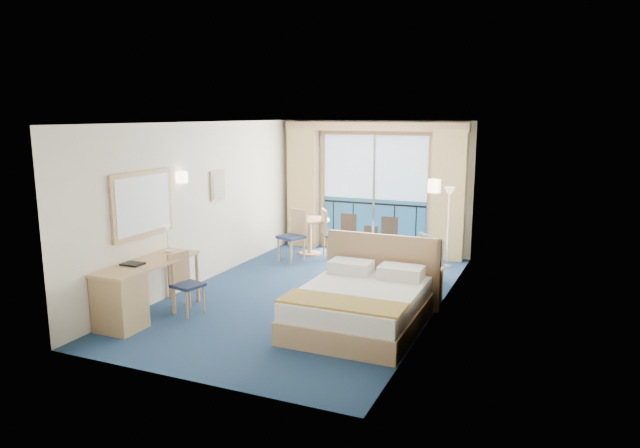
{
  "coord_description": "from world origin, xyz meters",
  "views": [
    {
      "loc": [
        3.56,
        -7.94,
        2.82
      ],
      "look_at": [
        0.08,
        0.2,
        1.11
      ],
      "focal_mm": 32.0,
      "sensor_mm": 36.0,
      "label": 1
    }
  ],
  "objects": [
    {
      "name": "floor",
      "position": [
        0.0,
        0.0,
        0.0
      ],
      "size": [
        6.5,
        6.5,
        0.0
      ],
      "primitive_type": "plane",
      "color": "navy",
      "rests_on": "ground"
    },
    {
      "name": "room_walls",
      "position": [
        0.0,
        0.0,
        1.78
      ],
      "size": [
        4.04,
        6.54,
        2.72
      ],
      "color": "beige",
      "rests_on": "ground"
    },
    {
      "name": "balcony_door",
      "position": [
        -0.01,
        3.22,
        1.14
      ],
      "size": [
        2.36,
        0.03,
        2.52
      ],
      "color": "navy",
      "rests_on": "room_walls"
    },
    {
      "name": "curtain_left",
      "position": [
        -1.55,
        3.07,
        1.28
      ],
      "size": [
        0.65,
        0.22,
        2.55
      ],
      "primitive_type": "cube",
      "color": "tan",
      "rests_on": "room_walls"
    },
    {
      "name": "curtain_right",
      "position": [
        1.55,
        3.07,
        1.28
      ],
      "size": [
        0.65,
        0.22,
        2.55
      ],
      "primitive_type": "cube",
      "color": "tan",
      "rests_on": "room_walls"
    },
    {
      "name": "pelmet",
      "position": [
        0.0,
        3.1,
        2.58
      ],
      "size": [
        3.8,
        0.25,
        0.18
      ],
      "primitive_type": "cube",
      "color": "tan",
      "rests_on": "room_walls"
    },
    {
      "name": "mirror",
      "position": [
        -1.97,
        -1.5,
        1.55
      ],
      "size": [
        0.05,
        1.25,
        0.95
      ],
      "color": "tan",
      "rests_on": "room_walls"
    },
    {
      "name": "wall_print",
      "position": [
        -1.97,
        0.45,
        1.6
      ],
      "size": [
        0.04,
        0.42,
        0.52
      ],
      "color": "tan",
      "rests_on": "room_walls"
    },
    {
      "name": "sconce_left",
      "position": [
        -1.94,
        -0.6,
        1.85
      ],
      "size": [
        0.18,
        0.18,
        0.18
      ],
      "primitive_type": "cylinder",
      "color": "#FFE0B2",
      "rests_on": "room_walls"
    },
    {
      "name": "sconce_right",
      "position": [
        1.94,
        -0.15,
        1.85
      ],
      "size": [
        0.18,
        0.18,
        0.18
      ],
      "primitive_type": "cylinder",
      "color": "#FFE0B2",
      "rests_on": "room_walls"
    },
    {
      "name": "bed",
      "position": [
        1.19,
        -1.0,
        0.3
      ],
      "size": [
        1.73,
        2.06,
        1.09
      ],
      "color": "tan",
      "rests_on": "ground"
    },
    {
      "name": "nightstand",
      "position": [
        1.78,
        0.41,
        0.26
      ],
      "size": [
        0.39,
        0.37,
        0.51
      ],
      "primitive_type": "cube",
      "color": "tan",
      "rests_on": "ground"
    },
    {
      "name": "phone",
      "position": [
        1.77,
        0.44,
        0.55
      ],
      "size": [
        0.21,
        0.18,
        0.08
      ],
      "primitive_type": "cube",
      "rotation": [
        0.0,
        0.0,
        -0.25
      ],
      "color": "silver",
      "rests_on": "nightstand"
    },
    {
      "name": "armchair",
      "position": [
        1.22,
        1.64,
        0.37
      ],
      "size": [
        1.12,
        1.12,
        0.73
      ],
      "primitive_type": "imported",
      "rotation": [
        0.0,
        0.0,
        3.9
      ],
      "color": "#444852",
      "rests_on": "ground"
    },
    {
      "name": "floor_lamp",
      "position": [
        1.67,
        2.52,
        1.14
      ],
      "size": [
        0.21,
        0.21,
        1.51
      ],
      "color": "silver",
      "rests_on": "ground"
    },
    {
      "name": "desk",
      "position": [
        -1.7,
        -2.25,
        0.44
      ],
      "size": [
        0.58,
        1.69,
        0.79
      ],
      "color": "tan",
      "rests_on": "ground"
    },
    {
      "name": "desk_chair",
      "position": [
        -1.33,
        -1.48,
        0.49
      ],
      "size": [
        0.46,
        0.45,
        0.88
      ],
      "rotation": [
        0.0,
        0.0,
        1.34
      ],
      "color": "#1E2846",
      "rests_on": "ground"
    },
    {
      "name": "folder",
      "position": [
        -1.78,
        -2.0,
        0.8
      ],
      "size": [
        0.29,
        0.22,
        0.03
      ],
      "primitive_type": "cube",
      "rotation": [
        0.0,
        0.0,
        0.01
      ],
      "color": "black",
      "rests_on": "desk"
    },
    {
      "name": "desk_lamp",
      "position": [
        -1.77,
        -1.23,
        1.09
      ],
      "size": [
        0.11,
        0.11,
        0.4
      ],
      "color": "silver",
      "rests_on": "desk"
    },
    {
      "name": "round_table",
      "position": [
        -1.11,
        2.43,
        0.55
      ],
      "size": [
        0.81,
        0.81,
        0.73
      ],
      "color": "tan",
      "rests_on": "ground"
    },
    {
      "name": "table_chair_a",
      "position": [
        -0.61,
        2.31,
        0.55
      ],
      "size": [
        0.59,
        0.59,
        0.98
      ],
      "rotation": [
        0.0,
        0.0,
        2.16
      ],
      "color": "#1E2846",
      "rests_on": "ground"
    },
    {
      "name": "table_chair_b",
      "position": [
        -1.16,
        1.83,
        0.57
      ],
      "size": [
        0.56,
        0.57,
        1.01
      ],
      "rotation": [
        0.0,
        0.0,
        -0.37
      ],
      "color": "#1E2846",
      "rests_on": "ground"
    }
  ]
}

